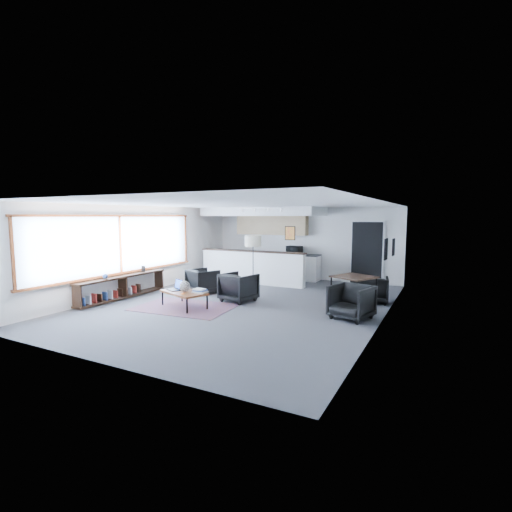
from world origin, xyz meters
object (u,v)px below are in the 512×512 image
at_px(coffee_table, 184,293).
at_px(dining_chair_near, 351,303).
at_px(armchair_right, 239,286).
at_px(dining_table, 354,279).
at_px(armchair_left, 203,280).
at_px(laptop, 176,287).
at_px(dining_chair_far, 373,290).
at_px(book_stack, 200,291).
at_px(ceramic_pot, 185,286).
at_px(microwave, 294,249).
at_px(floor_lamp, 253,243).

bearing_deg(coffee_table, dining_chair_near, 32.30).
bearing_deg(armchair_right, dining_table, -149.85).
bearing_deg(armchair_left, laptop, 124.47).
distance_m(coffee_table, dining_chair_near, 4.07).
xyz_separation_m(dining_table, dining_chair_far, (0.40, 0.57, -0.37)).
relative_size(coffee_table, armchair_left, 1.76).
distance_m(laptop, armchair_left, 1.64).
bearing_deg(dining_chair_far, dining_chair_near, 75.60).
relative_size(book_stack, dining_chair_far, 0.50).
distance_m(coffee_table, dining_table, 4.34).
xyz_separation_m(coffee_table, ceramic_pot, (0.02, -0.00, 0.17)).
xyz_separation_m(dining_chair_far, microwave, (-3.22, 2.42, 0.78)).
xyz_separation_m(coffee_table, floor_lamp, (0.65, 2.49, 1.11)).
xyz_separation_m(ceramic_pot, microwave, (0.88, 5.20, 0.56)).
distance_m(armchair_right, dining_chair_near, 3.12).
distance_m(book_stack, armchair_left, 1.93).
bearing_deg(book_stack, ceramic_pot, -169.12).
bearing_deg(armchair_right, microwave, -79.16).
xyz_separation_m(dining_table, microwave, (-2.82, 2.99, 0.41)).
relative_size(book_stack, dining_table, 0.27).
height_order(armchair_left, floor_lamp, floor_lamp).
bearing_deg(dining_table, book_stack, -147.12).
bearing_deg(dining_table, laptop, -152.29).
xyz_separation_m(floor_lamp, dining_chair_near, (3.33, -1.59, -1.13)).
distance_m(armchair_right, microwave, 4.02).
xyz_separation_m(laptop, dining_chair_near, (4.29, 0.81, -0.13)).
distance_m(book_stack, armchair_right, 1.24).
relative_size(armchair_left, dining_table, 0.66).
distance_m(dining_table, dining_chair_far, 0.79).
bearing_deg(dining_chair_far, laptop, 21.30).
bearing_deg(dining_chair_near, laptop, -153.70).
bearing_deg(coffee_table, dining_chair_far, 53.65).
bearing_deg(dining_chair_near, armchair_right, -170.61).
bearing_deg(book_stack, armchair_left, 123.48).
relative_size(coffee_table, dining_chair_near, 1.95).
bearing_deg(ceramic_pot, microwave, 80.37).
relative_size(ceramic_pot, dining_table, 0.23).
bearing_deg(ceramic_pot, armchair_left, 111.25).
height_order(ceramic_pot, dining_chair_near, dining_chair_near).
distance_m(ceramic_pot, dining_table, 4.31).
xyz_separation_m(ceramic_pot, dining_chair_near, (3.95, 0.89, -0.19)).
xyz_separation_m(laptop, floor_lamp, (0.96, 2.40, 1.01)).
height_order(laptop, ceramic_pot, ceramic_pot).
bearing_deg(floor_lamp, microwave, 84.60).
xyz_separation_m(floor_lamp, dining_table, (3.08, -0.28, -0.80)).
relative_size(laptop, floor_lamp, 0.27).
height_order(armchair_left, dining_chair_far, armchair_left).
distance_m(laptop, book_stack, 0.74).
height_order(laptop, dining_chair_far, laptop).
bearing_deg(armchair_left, dining_table, -150.14).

